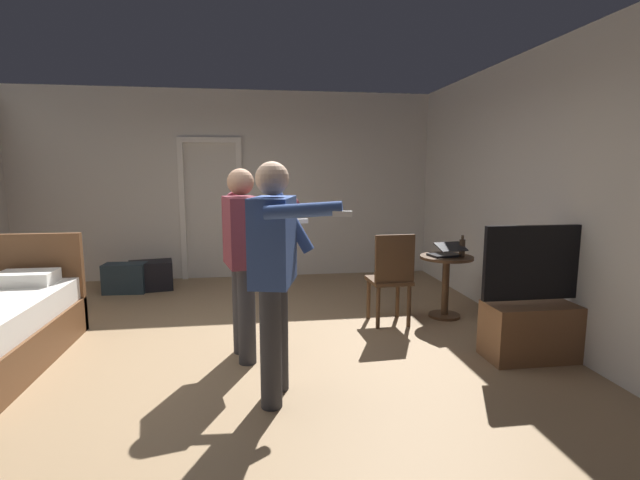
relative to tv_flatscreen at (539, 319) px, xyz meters
The scene contains 13 objects.
ground_plane 2.87m from the tv_flatscreen, behind, with size 6.98×6.98×0.00m, color #997A56.
wall_back 4.73m from the tv_flatscreen, 127.66° to the left, with size 6.48×0.12×2.83m, color beige.
wall_right 1.19m from the tv_flatscreen, 49.30° to the left, with size 0.12×6.59×2.83m, color beige.
doorway_frame 4.80m from the tv_flatscreen, 130.77° to the left, with size 0.93×0.08×2.13m.
tv_flatscreen is the anchor object (origin of this frame).
side_table 1.27m from the tv_flatscreen, 105.42° to the left, with size 0.58×0.58×0.70m.
laptop 1.30m from the tv_flatscreen, 106.94° to the left, with size 0.37×0.38×0.16m.
bottle_on_table 1.24m from the tv_flatscreen, 99.79° to the left, with size 0.06×0.06×0.24m.
wooden_chair 1.48m from the tv_flatscreen, 134.44° to the left, with size 0.44×0.44×0.99m.
person_blue_shirt 2.43m from the tv_flatscreen, behind, with size 0.66×0.75×1.70m.
person_striped_shirt 2.65m from the tv_flatscreen, behind, with size 0.72×0.64×1.66m.
suitcase_dark 4.90m from the tv_flatscreen, 142.57° to the left, with size 0.57×0.39×0.40m, color black.
suitcase_small 5.07m from the tv_flatscreen, 145.82° to the left, with size 0.54×0.29×0.40m, color #1E2D38.
Camera 1 is at (0.36, -3.98, 1.64)m, focal length 25.89 mm.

